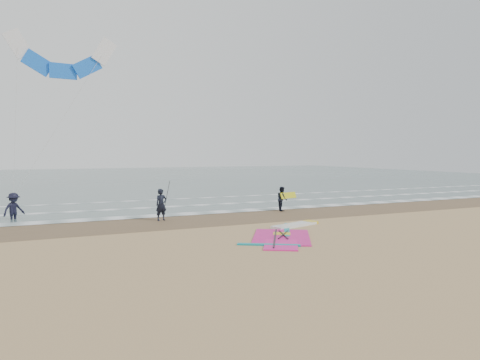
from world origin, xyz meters
name	(u,v)px	position (x,y,z in m)	size (l,w,h in m)	color
ground	(288,236)	(0.00, 0.00, 0.00)	(120.00, 120.00, 0.00)	tan
sea_water	(123,178)	(0.00, 48.00, 0.01)	(120.00, 80.00, 0.02)	#47605E
wet_sand_band	(235,217)	(0.00, 6.00, 0.00)	(120.00, 5.00, 0.01)	brown
foam_waterline	(209,208)	(0.00, 10.44, 0.03)	(120.00, 9.15, 0.02)	white
windsurf_rig	(287,233)	(0.15, 0.34, 0.04)	(5.93, 5.61, 0.14)	white
person_standing	(161,205)	(-4.14, 6.49, 0.87)	(0.63, 0.42, 1.74)	black
person_walking	(282,199)	(3.80, 7.24, 0.77)	(0.75, 0.59, 1.55)	black
person_wading	(14,203)	(-11.51, 10.05, 0.92)	(1.19, 0.69, 1.85)	black
held_pole	(167,197)	(-3.84, 6.49, 1.28)	(0.17, 0.86, 1.82)	black
carried_kiteboard	(288,195)	(4.20, 7.14, 0.98)	(1.30, 0.51, 0.39)	yellow
surf_kite	(63,60)	(-8.76, 12.13, 9.34)	(6.46, 2.25, 9.73)	white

